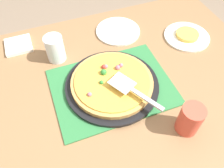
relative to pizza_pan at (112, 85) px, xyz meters
The scene contains 12 objects.
ground_plane 0.76m from the pizza_pan, ahead, with size 8.00×8.00×0.00m, color #84705B.
dining_table 0.12m from the pizza_pan, ahead, with size 1.40×1.00×0.75m.
placemat 0.01m from the pizza_pan, ahead, with size 0.48×0.36×0.01m, color #2D753D.
pizza_pan is the anchor object (origin of this frame).
pizza 0.02m from the pizza_pan, 99.07° to the left, with size 0.33×0.33×0.05m.
plate_far_right 0.48m from the pizza_pan, 19.35° to the left, with size 0.22×0.22×0.01m, color white.
plate_side 0.35m from the pizza_pan, 64.48° to the left, with size 0.22×0.22×0.01m, color white.
served_slice_right 0.48m from the pizza_pan, 19.35° to the left, with size 0.11×0.11×0.02m, color #EAB747.
cup_near 0.30m from the pizza_pan, 125.78° to the left, with size 0.08×0.08×0.12m, color white.
cup_far 0.33m from the pizza_pan, 55.32° to the right, with size 0.08×0.08×0.12m, color #E04C38.
pizza_server 0.11m from the pizza_pan, 60.91° to the right, with size 0.15×0.22×0.01m.
napkin_stack 0.51m from the pizza_pan, 130.69° to the left, with size 0.12×0.12×0.02m, color white.
Camera 1 is at (-0.20, -0.53, 1.50)m, focal length 36.70 mm.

